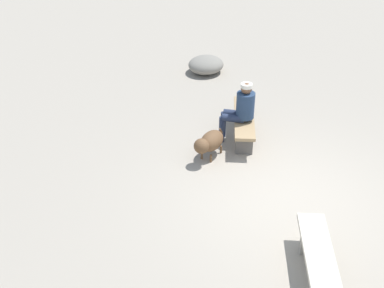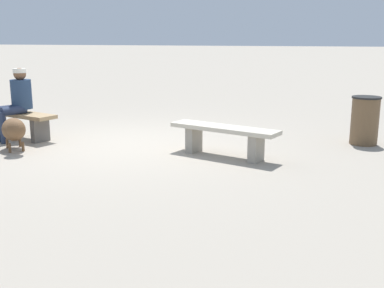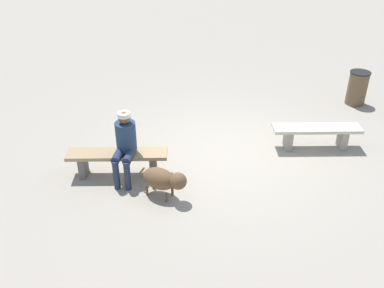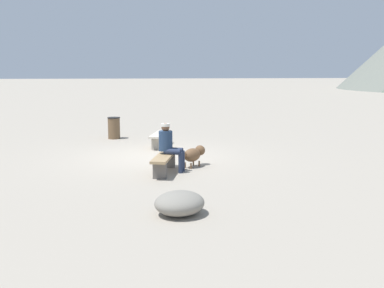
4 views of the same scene
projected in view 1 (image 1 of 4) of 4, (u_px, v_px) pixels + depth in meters
ground at (288, 200)px, 8.12m from camera, size 210.00×210.00×0.06m
bench_left at (319, 263)px, 6.39m from camera, size 1.78×0.78×0.47m
bench_right at (244, 122)px, 9.69m from camera, size 1.82×0.79×0.48m
seated_person at (241, 108)px, 9.34m from camera, size 0.50×0.67×1.27m
dog at (210, 142)px, 9.00m from camera, size 0.76×0.73×0.55m
boulder at (206, 65)px, 12.58m from camera, size 1.28×1.29×0.43m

